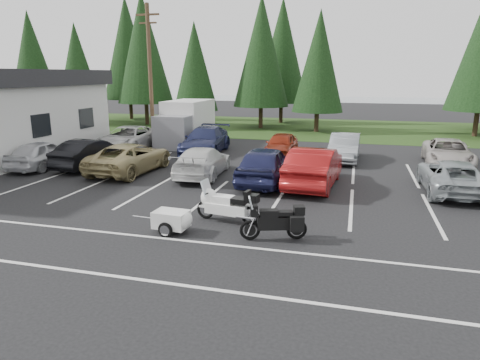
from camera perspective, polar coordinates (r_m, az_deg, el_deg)
name	(u,v)px	position (r m, az deg, el deg)	size (l,w,h in m)	color
ground	(258,209)	(15.24, 2.42, -3.84)	(120.00, 120.00, 0.00)	black
grass_strip	(319,128)	(38.58, 10.44, 6.81)	(80.00, 16.00, 0.01)	#193510
lake_water	(363,105)	(69.32, 16.08, 9.58)	(70.00, 50.00, 0.02)	gray
utility_pole	(150,73)	(29.30, -11.88, 13.75)	(1.60, 0.26, 9.00)	#473321
box_truck	(183,123)	(29.09, -7.57, 7.51)	(2.40, 5.60, 2.90)	silver
stall_markings	(269,194)	(17.12, 3.91, -1.85)	(32.00, 16.00, 0.01)	silver
conifer_0	(31,57)	(48.16, -26.04, 14.48)	(4.58, 4.58, 10.66)	#332316
conifer_1	(77,66)	(43.42, -20.90, 14.05)	(3.96, 3.96, 9.22)	#332316
conifer_2	(143,48)	(41.71, -12.75, 16.79)	(5.10, 5.10, 11.89)	#332316
conifer_3	(195,67)	(38.11, -6.04, 14.81)	(3.87, 3.87, 9.02)	#332316
conifer_4	(261,51)	(38.00, 2.88, 16.77)	(4.80, 4.80, 11.17)	#332316
conifer_5	(319,61)	(35.92, 10.49, 15.29)	(4.14, 4.14, 9.63)	#332316
conifer_back_a	(127,48)	(47.31, -14.79, 16.60)	(5.28, 5.28, 12.30)	#332316
conifer_back_b	(282,51)	(42.33, 5.66, 16.76)	(4.97, 4.97, 11.58)	#332316
car_near_0	(42,154)	(23.92, -24.92, 3.16)	(1.68, 4.18, 1.42)	silver
car_near_1	(91,153)	(23.08, -19.26, 3.39)	(1.56, 4.46, 1.47)	black
car_near_2	(130,158)	(21.41, -14.44, 2.90)	(2.37, 5.14, 1.43)	#928454
car_near_3	(202,161)	(20.06, -5.03, 2.47)	(1.91, 4.69, 1.36)	silver
car_near_4	(265,165)	(18.65, 3.38, 2.07)	(1.94, 4.83, 1.64)	#1B1E44
car_near_5	(314,167)	(18.38, 9.88, 1.75)	(1.77, 5.07, 1.67)	maroon
car_near_6	(452,176)	(19.12, 26.42, 0.43)	(2.20, 4.78, 1.33)	gray
car_far_0	(128,139)	(27.63, -14.74, 5.37)	(2.47, 5.36, 1.49)	silver
car_far_1	(205,140)	(25.85, -4.64, 5.28)	(2.18, 5.35, 1.55)	#1B2043
car_far_2	(281,145)	(24.90, 5.52, 4.70)	(1.60, 3.97, 1.35)	maroon
car_far_3	(344,147)	(24.27, 13.76, 4.25)	(1.54, 4.42, 1.46)	slate
car_far_4	(448,153)	(24.69, 25.97, 3.28)	(2.26, 4.90, 1.36)	#AEA59F
touring_motorcycle	(227,202)	(13.71, -1.71, -2.92)	(2.44, 0.75, 1.35)	white
cargo_trailer	(171,222)	(13.09, -9.15, -5.49)	(1.47, 0.83, 0.68)	silver
adventure_motorcycle	(274,218)	(12.30, 4.51, -5.09)	(2.15, 0.75, 1.31)	black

